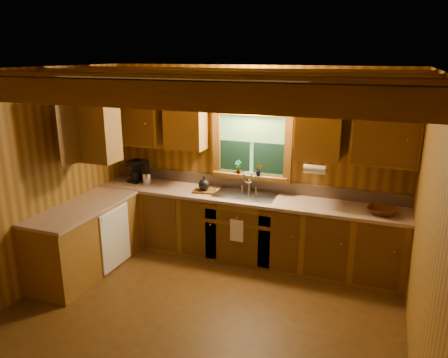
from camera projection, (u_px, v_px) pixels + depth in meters
The scene contains 20 objects.
room at pixel (195, 205), 4.26m from camera, with size 4.20×4.20×4.20m.
ceiling_beams at pixel (193, 82), 3.92m from camera, with size 4.20×2.54×0.18m.
base_cabinets at pixel (203, 231), 5.82m from camera, with size 4.20×2.22×0.86m.
countertop at pixel (203, 200), 5.70m from camera, with size 4.20×2.24×0.04m.
backsplash at pixel (251, 184), 6.04m from camera, with size 4.20×0.02×0.16m, color tan.
dishwasher_panel at pixel (116, 238), 5.61m from camera, with size 0.02×0.60×0.80m, color white.
upper_cabinets at pixel (200, 126), 5.57m from camera, with size 4.19×1.77×0.78m.
window at pixel (252, 146), 5.87m from camera, with size 1.12×0.08×1.00m.
window_sill at pixel (250, 176), 5.94m from camera, with size 1.06×0.14×0.04m, color brown.
wall_sconce at pixel (250, 100), 5.58m from camera, with size 0.45×0.21×0.17m.
paper_towel_roll at pixel (315, 169), 5.30m from camera, with size 0.11×0.11×0.27m, color white.
dish_towel at pixel (237, 231), 5.61m from camera, with size 0.18×0.01×0.30m, color white.
sink at pixel (245, 198), 5.82m from camera, with size 0.82×0.48×0.43m.
coffee_maker at pixel (137, 171), 6.41m from camera, with size 0.18×0.23×0.33m.
utensil_crock at pixel (147, 178), 6.29m from camera, with size 0.13×0.13×0.37m.
cutting_board at pixel (204, 191), 5.95m from camera, with size 0.30×0.21×0.03m, color #573712.
teakettle at pixel (204, 185), 5.92m from camera, with size 0.16×0.16×0.20m.
wicker_basket at pixel (382, 211), 5.12m from camera, with size 0.34×0.34×0.08m, color #48230C.
potted_plant_left at pixel (238, 167), 5.94m from camera, with size 0.10×0.07×0.19m, color #573712.
potted_plant_right at pixel (259, 170), 5.83m from camera, with size 0.09×0.08×0.17m, color #573712.
Camera 1 is at (1.69, -3.65, 2.74)m, focal length 34.50 mm.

